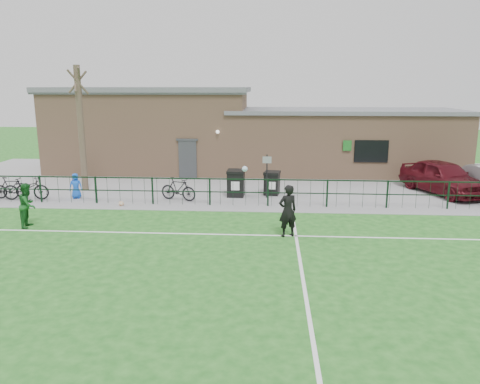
# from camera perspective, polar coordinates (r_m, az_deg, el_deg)

# --- Properties ---
(ground) EXTENTS (90.00, 90.00, 0.00)m
(ground) POSITION_cam_1_polar(r_m,az_deg,el_deg) (12.57, -1.52, -10.92)
(ground) COLOR #1C591A
(ground) RESTS_ON ground
(paving_strip) EXTENTS (34.00, 13.00, 0.02)m
(paving_strip) POSITION_cam_1_polar(r_m,az_deg,el_deg) (25.48, 1.25, 1.43)
(paving_strip) COLOR gray
(paving_strip) RESTS_ON ground
(pitch_line_touch) EXTENTS (28.00, 0.10, 0.01)m
(pitch_line_touch) POSITION_cam_1_polar(r_m,az_deg,el_deg) (19.94, 0.53, -1.84)
(pitch_line_touch) COLOR white
(pitch_line_touch) RESTS_ON ground
(pitch_line_mid) EXTENTS (28.00, 0.10, 0.01)m
(pitch_line_mid) POSITION_cam_1_polar(r_m,az_deg,el_deg) (16.30, -0.23, -5.23)
(pitch_line_mid) COLOR white
(pitch_line_mid) RESTS_ON ground
(pitch_line_perp) EXTENTS (0.10, 16.00, 0.01)m
(pitch_line_perp) POSITION_cam_1_polar(r_m,az_deg,el_deg) (12.56, 7.78, -11.05)
(pitch_line_perp) COLOR white
(pitch_line_perp) RESTS_ON ground
(perimeter_fence) EXTENTS (28.00, 0.10, 1.20)m
(perimeter_fence) POSITION_cam_1_polar(r_m,az_deg,el_deg) (19.99, 0.56, -0.04)
(perimeter_fence) COLOR black
(perimeter_fence) RESTS_ON ground
(bare_tree) EXTENTS (0.30, 0.30, 6.00)m
(bare_tree) POSITION_cam_1_polar(r_m,az_deg,el_deg) (23.84, -18.80, 7.23)
(bare_tree) COLOR #48392C
(bare_tree) RESTS_ON ground
(wheelie_bin_left) EXTENTS (0.78, 0.88, 1.14)m
(wheelie_bin_left) POSITION_cam_1_polar(r_m,az_deg,el_deg) (21.72, -0.49, 0.99)
(wheelie_bin_left) COLOR black
(wheelie_bin_left) RESTS_ON paving_strip
(wheelie_bin_right) EXTENTS (0.79, 0.86, 1.01)m
(wheelie_bin_right) POSITION_cam_1_polar(r_m,az_deg,el_deg) (22.10, 3.91, 0.99)
(wheelie_bin_right) COLOR black
(wheelie_bin_right) RESTS_ON paving_strip
(sign_post) EXTENTS (0.08, 0.08, 2.00)m
(sign_post) POSITION_cam_1_polar(r_m,az_deg,el_deg) (21.34, 3.29, 1.93)
(sign_post) COLOR black
(sign_post) RESTS_ON paving_strip
(car_maroon) EXTENTS (3.49, 5.04, 1.59)m
(car_maroon) POSITION_cam_1_polar(r_m,az_deg,el_deg) (24.20, 23.50, 1.69)
(car_maroon) COLOR #480C14
(car_maroon) RESTS_ON paving_strip
(bicycle_b) EXTENTS (1.69, 0.59, 1.00)m
(bicycle_b) POSITION_cam_1_polar(r_m,az_deg,el_deg) (23.63, -26.12, 0.45)
(bicycle_b) COLOR black
(bicycle_b) RESTS_ON paving_strip
(bicycle_c) EXTENTS (2.09, 0.95, 1.06)m
(bicycle_c) POSITION_cam_1_polar(r_m,az_deg,el_deg) (23.13, -24.64, 0.43)
(bicycle_c) COLOR black
(bicycle_c) RESTS_ON paving_strip
(bicycle_d) EXTENTS (1.80, 1.02, 1.04)m
(bicycle_d) POSITION_cam_1_polar(r_m,az_deg,el_deg) (21.08, -7.54, 0.37)
(bicycle_d) COLOR black
(bicycle_d) RESTS_ON paving_strip
(spectator_child) EXTENTS (0.63, 0.47, 1.15)m
(spectator_child) POSITION_cam_1_polar(r_m,az_deg,el_deg) (22.56, -19.39, 0.71)
(spectator_child) COLOR blue
(spectator_child) RESTS_ON paving_strip
(goalkeeper_kick) EXTENTS (2.11, 3.06, 1.98)m
(goalkeeper_kick) POSITION_cam_1_polar(r_m,az_deg,el_deg) (16.02, 5.72, -2.18)
(goalkeeper_kick) COLOR black
(goalkeeper_kick) RESTS_ON ground
(outfield_player) EXTENTS (0.70, 0.86, 1.62)m
(outfield_player) POSITION_cam_1_polar(r_m,az_deg,el_deg) (18.70, -24.45, -1.46)
(outfield_player) COLOR #18551F
(outfield_player) RESTS_ON ground
(ball_ground) EXTENTS (0.23, 0.23, 0.23)m
(ball_ground) POSITION_cam_1_polar(r_m,az_deg,el_deg) (20.69, -14.26, -1.38)
(ball_ground) COLOR silver
(ball_ground) RESTS_ON ground
(clubhouse) EXTENTS (24.25, 5.40, 4.96)m
(clubhouse) POSITION_cam_1_polar(r_m,az_deg,el_deg) (28.16, -0.26, 7.09)
(clubhouse) COLOR tan
(clubhouse) RESTS_ON ground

